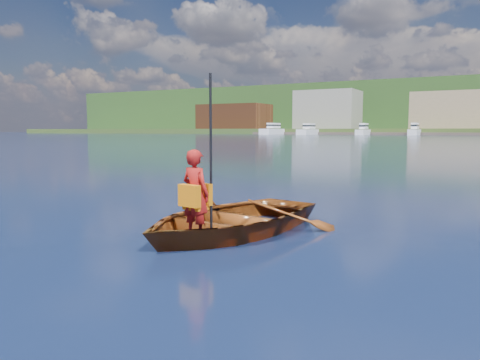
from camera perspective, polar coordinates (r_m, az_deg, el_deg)
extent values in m
plane|color=#102740|center=(7.51, -8.12, -6.10)|extent=(600.00, 600.00, 0.00)
imported|color=brown|center=(7.26, -1.26, -4.78)|extent=(3.09, 3.88, 0.72)
imported|color=#A31715|center=(6.42, -5.44, -1.71)|extent=(0.49, 0.37, 1.22)
cube|color=orange|center=(6.33, -6.19, -1.92)|extent=(0.35, 0.16, 0.30)
cube|color=orange|center=(6.50, -4.70, -1.70)|extent=(0.35, 0.14, 0.30)
cube|color=orange|center=(6.45, -5.42, -3.39)|extent=(0.34, 0.27, 0.05)
cylinder|color=black|center=(6.37, -3.57, 2.85)|extent=(0.04, 0.04, 2.24)
cube|color=#334F1C|center=(195.96, 27.06, 5.29)|extent=(400.00, 80.00, 2.00)
cube|color=brown|center=(154.63, 22.76, 5.22)|extent=(159.93, 14.08, 0.80)
cube|color=maroon|center=(195.30, -0.70, 7.72)|extent=(28.00, 16.00, 10.00)
cube|color=gray|center=(179.50, 10.67, 8.39)|extent=(22.00, 16.00, 14.00)
cube|color=tan|center=(171.28, 25.30, 7.70)|extent=(30.00, 16.00, 12.00)
cube|color=white|center=(163.39, 3.92, 5.87)|extent=(3.78, 13.49, 2.17)
cube|color=white|center=(164.62, 4.13, 6.63)|extent=(2.64, 6.07, 1.80)
cube|color=black|center=(164.62, 4.13, 6.67)|extent=(2.72, 6.34, 0.50)
cube|color=white|center=(158.46, 8.25, 5.78)|extent=(3.53, 12.60, 1.97)
cube|color=white|center=(159.65, 8.42, 6.53)|extent=(2.47, 5.67, 1.80)
cube|color=black|center=(159.65, 8.42, 6.56)|extent=(2.54, 5.92, 0.50)
cube|color=white|center=(153.16, 14.75, 5.62)|extent=(2.68, 9.57, 1.88)
cube|color=white|center=(154.09, 14.85, 6.37)|extent=(1.88, 4.31, 1.80)
cube|color=black|center=(154.09, 14.85, 6.41)|extent=(1.93, 4.50, 0.50)
cube|color=white|center=(150.31, 20.48, 5.44)|extent=(2.64, 9.41, 1.92)
cube|color=white|center=(151.24, 20.56, 6.21)|extent=(1.85, 4.24, 1.80)
cube|color=black|center=(151.24, 20.56, 6.25)|extent=(1.90, 4.42, 0.50)
cylinder|color=#382314|center=(252.99, 1.36, 7.96)|extent=(0.80, 0.80, 3.50)
sphere|color=#315A21|center=(253.19, 1.36, 9.02)|extent=(6.53, 6.53, 6.53)
cylinder|color=#382314|center=(313.32, 2.61, 9.69)|extent=(0.80, 0.80, 3.67)
sphere|color=#315A21|center=(313.66, 2.62, 10.58)|extent=(6.85, 6.85, 6.85)
cylinder|color=#382314|center=(223.38, 3.55, 7.09)|extent=(0.80, 0.80, 3.91)
sphere|color=#315A21|center=(223.53, 3.56, 8.43)|extent=(7.30, 7.30, 7.30)
cylinder|color=#382314|center=(253.39, -5.38, 7.20)|extent=(0.80, 0.80, 2.72)
sphere|color=#315A21|center=(253.48, -5.39, 8.02)|extent=(5.08, 5.08, 5.08)
cylinder|color=#382314|center=(226.97, 23.72, 7.66)|extent=(0.80, 0.80, 3.29)
sphere|color=#315A21|center=(227.17, 23.76, 8.77)|extent=(6.13, 6.13, 6.13)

